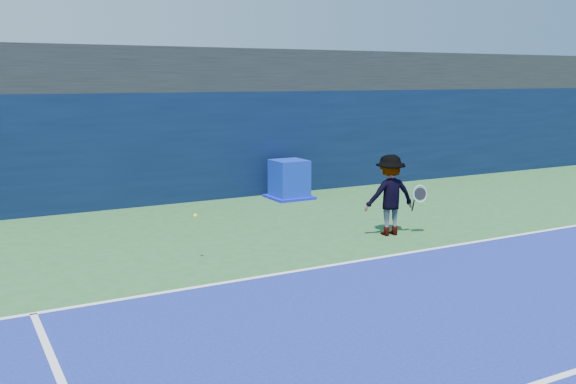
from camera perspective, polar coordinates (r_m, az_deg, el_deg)
name	(u,v)px	position (r m, az deg, el deg)	size (l,w,h in m)	color
ground	(438,321)	(9.48, 13.20, -11.08)	(80.00, 80.00, 0.00)	#2B602F
baseline	(326,266)	(11.75, 3.40, -6.60)	(24.00, 0.10, 0.01)	white
service_line	(557,377)	(8.22, 22.79, -14.96)	(24.00, 0.10, 0.01)	white
stadium_band	(171,70)	(19.00, -10.36, 10.61)	(36.00, 3.00, 1.20)	black
back_wall_assembly	(185,146)	(18.15, -9.17, 4.03)	(36.00, 1.03, 3.00)	#091533
equipment_cart	(289,181)	(18.20, 0.11, 1.00)	(1.15, 1.15, 1.10)	#0C26B3
tennis_player	(390,195)	(14.07, 9.04, -0.26)	(1.36, 0.82, 1.76)	white
tennis_ball	(195,216)	(11.99, -8.23, -2.09)	(0.08, 0.08, 0.08)	#F1FB1B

